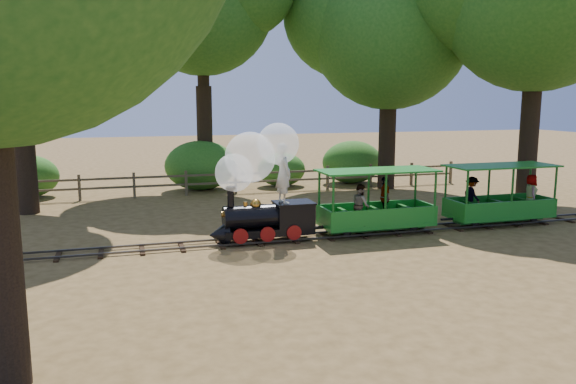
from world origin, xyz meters
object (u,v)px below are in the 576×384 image
object	(u,v)px
carriage_rear	(499,200)
fence	(259,178)
carriage_front	(375,208)
locomotive	(259,175)

from	to	relation	value
carriage_rear	fence	distance (m)	9.74
carriage_rear	fence	size ratio (longest dim) A/B	0.19
carriage_rear	fence	xyz separation A→B (m)	(-5.60, 7.97, -0.18)
carriage_front	locomotive	bearing A→B (deg)	178.87
carriage_front	fence	bearing A→B (deg)	100.30
carriage_front	carriage_rear	bearing A→B (deg)	0.45
fence	carriage_front	bearing A→B (deg)	-79.70
locomotive	fence	world-z (taller)	locomotive
carriage_front	carriage_rear	size ratio (longest dim) A/B	1.00
locomotive	carriage_front	size ratio (longest dim) A/B	0.97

